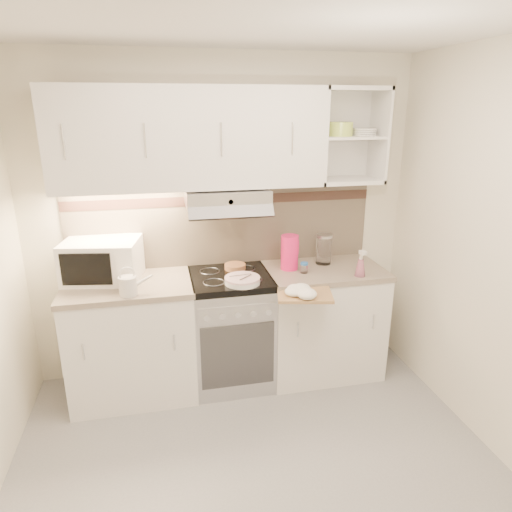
{
  "coord_description": "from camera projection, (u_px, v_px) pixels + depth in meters",
  "views": [
    {
      "loc": [
        -0.5,
        -2.08,
        2.12
      ],
      "look_at": [
        0.17,
        0.95,
        1.09
      ],
      "focal_mm": 32.0,
      "sensor_mm": 36.0,
      "label": 1
    }
  ],
  "objects": [
    {
      "name": "room_shell",
      "position": [
        250.0,
        198.0,
        2.53
      ],
      "size": [
        3.04,
        2.84,
        2.52
      ],
      "color": "silver",
      "rests_on": "ground"
    },
    {
      "name": "base_cabinet_right",
      "position": [
        322.0,
        322.0,
        3.73
      ],
      "size": [
        0.9,
        0.6,
        0.86
      ],
      "primitive_type": "cube",
      "color": "white",
      "rests_on": "ground"
    },
    {
      "name": "worktop_left",
      "position": [
        128.0,
        286.0,
        3.29
      ],
      "size": [
        0.92,
        0.62,
        0.04
      ],
      "primitive_type": "cube",
      "color": "gray",
      "rests_on": "base_cabinet_left"
    },
    {
      "name": "base_cabinet_left",
      "position": [
        133.0,
        341.0,
        3.43
      ],
      "size": [
        0.9,
        0.6,
        0.86
      ],
      "primitive_type": "cube",
      "color": "white",
      "rests_on": "ground"
    },
    {
      "name": "ground",
      "position": [
        263.0,
        482.0,
        2.7
      ],
      "size": [
        3.0,
        3.0,
        0.0
      ],
      "primitive_type": "plane",
      "color": "gray",
      "rests_on": "ground"
    },
    {
      "name": "spice_jar",
      "position": [
        304.0,
        268.0,
        3.47
      ],
      "size": [
        0.06,
        0.06,
        0.08
      ],
      "rotation": [
        0.0,
        0.0,
        -0.11
      ],
      "color": "silver",
      "rests_on": "worktop_right"
    },
    {
      "name": "electric_range",
      "position": [
        231.0,
        329.0,
        3.58
      ],
      "size": [
        0.6,
        0.6,
        0.9
      ],
      "color": "#B7B7BC",
      "rests_on": "ground"
    },
    {
      "name": "microwave",
      "position": [
        102.0,
        260.0,
        3.31
      ],
      "size": [
        0.59,
        0.47,
        0.3
      ],
      "rotation": [
        0.0,
        0.0,
        -0.17
      ],
      "color": "white",
      "rests_on": "worktop_left"
    },
    {
      "name": "plate_stack",
      "position": [
        242.0,
        280.0,
        3.27
      ],
      "size": [
        0.26,
        0.26,
        0.05
      ],
      "rotation": [
        0.0,
        0.0,
        0.3
      ],
      "color": "silver",
      "rests_on": "electric_range"
    },
    {
      "name": "bread_loaf",
      "position": [
        235.0,
        267.0,
        3.56
      ],
      "size": [
        0.16,
        0.16,
        0.04
      ],
      "primitive_type": "cylinder",
      "color": "#B67653",
      "rests_on": "electric_range"
    },
    {
      "name": "watering_can",
      "position": [
        129.0,
        285.0,
        3.06
      ],
      "size": [
        0.24,
        0.12,
        0.2
      ],
      "rotation": [
        0.0,
        0.0,
        0.16
      ],
      "color": "silver",
      "rests_on": "worktop_left"
    },
    {
      "name": "worktop_right",
      "position": [
        324.0,
        270.0,
        3.59
      ],
      "size": [
        0.92,
        0.62,
        0.04
      ],
      "primitive_type": "cube",
      "color": "gray",
      "rests_on": "base_cabinet_right"
    },
    {
      "name": "pink_pitcher",
      "position": [
        290.0,
        252.0,
        3.53
      ],
      "size": [
        0.15,
        0.14,
        0.27
      ],
      "rotation": [
        0.0,
        0.0,
        0.34
      ],
      "color": "#EF1963",
      "rests_on": "worktop_right"
    },
    {
      "name": "glass_jar",
      "position": [
        324.0,
        249.0,
        3.66
      ],
      "size": [
        0.13,
        0.13,
        0.24
      ],
      "rotation": [
        0.0,
        0.0,
        -0.1
      ],
      "color": "white",
      "rests_on": "worktop_right"
    },
    {
      "name": "cutting_board",
      "position": [
        304.0,
        293.0,
        3.19
      ],
      "size": [
        0.44,
        0.41,
        0.02
      ],
      "primitive_type": "cube",
      "rotation": [
        0.0,
        0.0,
        -0.22
      ],
      "color": "#A77A56",
      "rests_on": "base_cabinet_right"
    },
    {
      "name": "dish_towel",
      "position": [
        304.0,
        290.0,
        3.12
      ],
      "size": [
        0.31,
        0.28,
        0.07
      ],
      "primitive_type": null,
      "rotation": [
        0.0,
        0.0,
        -0.33
      ],
      "color": "silver",
      "rests_on": "cutting_board"
    },
    {
      "name": "spray_bottle",
      "position": [
        361.0,
        265.0,
        3.4
      ],
      "size": [
        0.08,
        0.08,
        0.21
      ],
      "rotation": [
        0.0,
        0.0,
        0.03
      ],
      "color": "pink",
      "rests_on": "worktop_right"
    }
  ]
}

